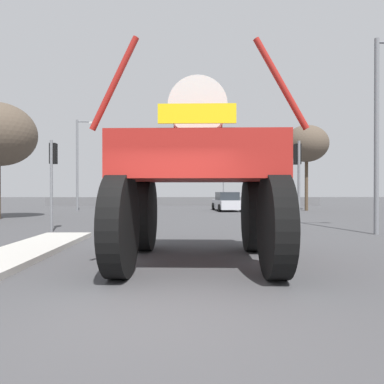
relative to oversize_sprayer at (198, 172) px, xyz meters
The scene contains 12 objects.
ground_plane 14.75m from the oversize_sprayer, 92.60° to the left, with size 120.00×120.00×0.00m, color #424244.
median_island 5.00m from the oversize_sprayer, behind, with size 1.60×8.80×0.15m, color #B2AFA8.
oversize_sprayer is the anchor object (origin of this frame).
sedan_ahead 20.81m from the oversize_sprayer, 81.83° to the left, with size 2.22×4.26×1.52m.
traffic_signal_near_left 8.45m from the oversize_sprayer, 132.68° to the left, with size 0.24×0.54×3.70m.
traffic_signal_near_right 7.55m from the oversize_sprayer, 55.39° to the left, with size 0.24×0.54×3.69m.
traffic_signal_far_left 25.76m from the oversize_sprayer, 105.12° to the left, with size 0.24×0.55×3.88m.
traffic_signal_far_right 25.06m from the oversize_sprayer, 82.91° to the left, with size 0.24×0.55×3.35m.
streetlight_near_right 8.96m from the oversize_sprayer, 35.90° to the left, with size 1.59×0.24×7.46m.
streetlight_far_left 22.47m from the oversize_sprayer, 113.62° to the left, with size 1.59×0.24×7.32m.
bare_tree_right 23.03m from the oversize_sprayer, 65.42° to the left, with size 3.52×3.52×6.96m.
roadside_barrier 29.96m from the oversize_sprayer, 91.27° to the left, with size 29.24×0.24×0.90m, color #59595B.
Camera 1 is at (0.40, -5.07, 1.71)m, focal length 33.70 mm.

